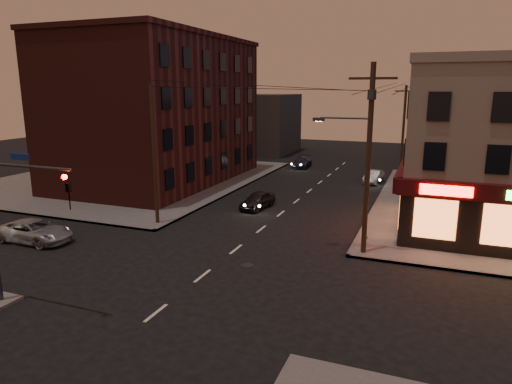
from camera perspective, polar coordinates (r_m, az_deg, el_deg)
The scene contains 15 objects.
ground at distance 22.57m, azimuth -6.71°, elevation -10.38°, with size 120.00×120.00×0.00m, color black.
sidewalk_nw at distance 47.36m, azimuth -15.21°, elevation 1.73°, with size 24.00×28.00×0.15m, color #514F4C.
brick_apartment at distance 44.57m, azimuth -12.04°, elevation 9.75°, with size 12.00×20.00×13.00m, color #4B1B18.
bg_building_ne_a at distance 56.62m, azimuth 25.58°, elevation 6.19°, with size 10.00×12.00×7.00m, color #3F3D3A.
bg_building_nw at distance 64.62m, azimuth 0.57°, elevation 8.57°, with size 9.00×10.00×8.00m, color #3F3D3A.
bg_building_ne_b at distance 70.49m, azimuth 23.20°, elevation 7.09°, with size 8.00×8.00×6.00m, color #3F3D3A.
utility_pole_main at distance 24.44m, azimuth 13.65°, elevation 5.19°, with size 4.20×0.44×10.00m.
utility_pole_far at distance 50.49m, azimuth 17.93°, elevation 7.48°, with size 0.26×0.26×9.00m, color #382619.
utility_pole_west at distance 30.14m, azimuth -12.60°, elevation 4.51°, with size 0.24×0.24×9.00m, color #382619.
traffic_signal at distance 20.53m, azimuth -28.60°, elevation -2.03°, with size 4.49×0.32×6.47m.
suv_cross at distance 29.93m, azimuth -25.93°, elevation -4.42°, with size 2.14×4.64×1.29m, color #94969C.
sedan_near at distance 34.31m, azimuth 0.20°, elevation -1.03°, with size 1.48×3.67×1.25m, color black.
sedan_mid at distance 44.98m, azimuth 14.48°, elevation 1.87°, with size 1.26×3.61×1.19m, color slate.
sedan_far at distance 52.33m, azimuth 5.78°, elevation 3.73°, with size 1.67×4.12×1.19m, color #1B1E37.
fire_hydrant at distance 26.86m, azimuth 13.43°, elevation -5.56°, with size 0.33×0.33×0.73m.
Camera 1 is at (9.93, -18.22, 8.89)m, focal length 32.00 mm.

